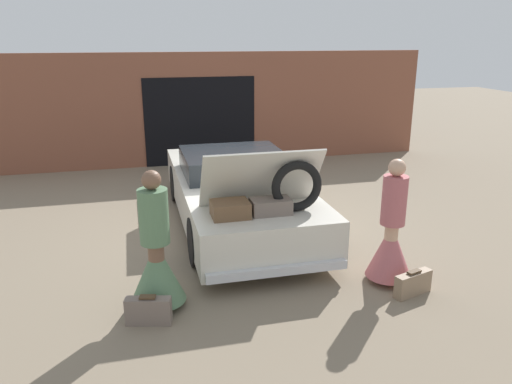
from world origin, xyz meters
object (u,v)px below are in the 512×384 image
Objects in this scene: person_left at (157,260)px; suitcase_beside_left_person at (148,311)px; car at (237,192)px; person_right at (391,239)px; suitcase_beside_right_person at (413,284)px.

person_left reaches higher than suitcase_beside_left_person.
person_left is at bearing 69.67° from suitcase_beside_left_person.
suitcase_beside_left_person is (-0.14, -0.38, -0.45)m from person_left.
person_left is (-1.53, -2.53, 0.03)m from car.
person_right is 3.23m from suitcase_beside_left_person.
car reaches higher than suitcase_beside_left_person.
person_right reaches higher than suitcase_beside_right_person.
car reaches higher than person_right.
car is 3.49m from suitcase_beside_right_person.
person_left is 3.25m from suitcase_beside_right_person.
suitcase_beside_left_person reaches higher than suitcase_beside_right_person.
person_left is at bearing 101.94° from person_right.
suitcase_beside_left_person is 3.32m from suitcase_beside_right_person.
suitcase_beside_right_person is at bearing -61.63° from car.
person_left reaches higher than suitcase_beside_right_person.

